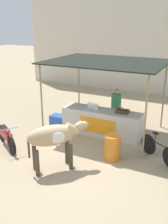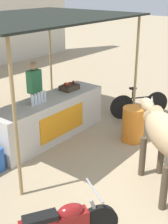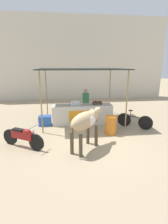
% 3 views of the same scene
% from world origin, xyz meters
% --- Properties ---
extents(ground_plane, '(60.00, 60.00, 0.00)m').
position_xyz_m(ground_plane, '(0.00, 0.00, 0.00)').
color(ground_plane, tan).
extents(stall_counter, '(3.00, 0.82, 0.96)m').
position_xyz_m(stall_counter, '(0.00, 2.20, 0.48)').
color(stall_counter, beige).
rests_on(stall_counter, ground).
extents(stall_awning, '(4.20, 3.20, 2.74)m').
position_xyz_m(stall_awning, '(0.00, 2.50, 2.63)').
color(stall_awning, black).
rests_on(stall_awning, ground).
extents(water_bottle_row, '(0.43, 0.07, 0.25)m').
position_xyz_m(water_bottle_row, '(-0.35, 2.15, 1.07)').
color(water_bottle_row, silver).
rests_on(water_bottle_row, stall_counter).
extents(fruit_crate, '(0.44, 0.32, 0.18)m').
position_xyz_m(fruit_crate, '(0.78, 2.25, 1.03)').
color(fruit_crate, '#3F3326').
rests_on(fruit_crate, stall_counter).
extents(vendor_behind_counter, '(0.34, 0.22, 1.65)m').
position_xyz_m(vendor_behind_counter, '(0.28, 2.95, 0.85)').
color(vendor_behind_counter, '#383842').
rests_on(vendor_behind_counter, ground).
extents(water_barrel, '(0.50, 0.50, 0.80)m').
position_xyz_m(water_barrel, '(1.05, 0.59, 0.40)').
color(water_barrel, orange).
rests_on(water_barrel, ground).
extents(cow, '(1.48, 1.60, 1.44)m').
position_xyz_m(cow, '(-0.22, -0.70, 1.03)').
color(cow, tan).
rests_on(cow, ground).
extents(bicycle_leaning, '(1.37, 1.01, 0.85)m').
position_xyz_m(bicycle_leaning, '(2.37, 1.16, 0.35)').
color(bicycle_leaning, black).
rests_on(bicycle_leaning, ground).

